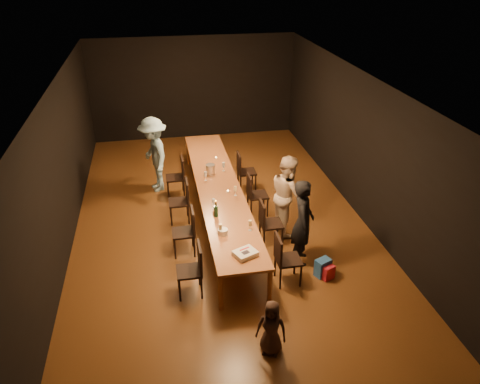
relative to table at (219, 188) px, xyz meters
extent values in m
plane|color=#442A11|center=(0.00, 0.00, -0.70)|extent=(10.00, 10.00, 0.00)
cube|color=black|center=(0.00, 5.00, 0.80)|extent=(6.00, 0.04, 3.00)
cube|color=black|center=(0.00, -5.00, 0.80)|extent=(6.00, 0.04, 3.00)
cube|color=black|center=(-3.00, 0.00, 0.80)|extent=(0.04, 10.00, 3.00)
cube|color=black|center=(3.00, 0.00, 0.80)|extent=(0.04, 10.00, 3.00)
cube|color=silver|center=(0.00, 0.00, 2.30)|extent=(6.00, 10.00, 0.04)
cube|color=#985A2C|center=(0.00, 0.00, 0.02)|extent=(0.90, 6.00, 0.05)
cylinder|color=#985A2C|center=(-0.40, -2.90, -0.35)|extent=(0.08, 0.08, 0.70)
cylinder|color=#985A2C|center=(0.40, -2.90, -0.35)|extent=(0.08, 0.08, 0.70)
cylinder|color=#985A2C|center=(-0.40, 2.90, -0.35)|extent=(0.08, 0.08, 0.70)
cylinder|color=#985A2C|center=(0.40, 2.90, -0.35)|extent=(0.08, 0.08, 0.70)
imported|color=black|center=(1.26, -1.85, 0.13)|extent=(0.54, 0.68, 1.66)
imported|color=beige|center=(1.28, -0.77, 0.12)|extent=(0.68, 0.84, 1.65)
imported|color=#96C8E9|center=(-1.28, 1.59, 0.20)|extent=(0.92, 1.28, 1.80)
imported|color=#3B2821|center=(0.17, -3.90, -0.26)|extent=(0.51, 0.44, 0.89)
cube|color=red|center=(1.57, -2.47, -0.57)|extent=(0.25, 0.20, 0.26)
cube|color=#2961B5|center=(1.51, -2.36, -0.53)|extent=(0.32, 0.27, 0.33)
cube|color=white|center=(0.07, -2.55, 0.09)|extent=(0.44, 0.40, 0.08)
cube|color=black|center=(0.07, -2.58, 0.13)|extent=(0.15, 0.13, 0.00)
cube|color=red|center=(0.07, -2.48, 0.13)|extent=(0.18, 0.10, 0.00)
cylinder|color=white|center=(-0.19, -1.85, 0.10)|extent=(0.22, 0.22, 0.10)
cylinder|color=silver|center=(-0.09, 0.63, 0.16)|extent=(0.23, 0.23, 0.22)
cylinder|color=#B2B7B2|center=(0.15, -2.35, 0.06)|extent=(0.05, 0.05, 0.03)
cylinder|color=#B2B7B2|center=(0.15, -0.30, 0.06)|extent=(0.05, 0.05, 0.03)
cylinder|color=#B2B7B2|center=(0.15, 1.44, 0.06)|extent=(0.05, 0.05, 0.03)
camera|label=1|loc=(-1.18, -8.67, 4.50)|focal=35.00mm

